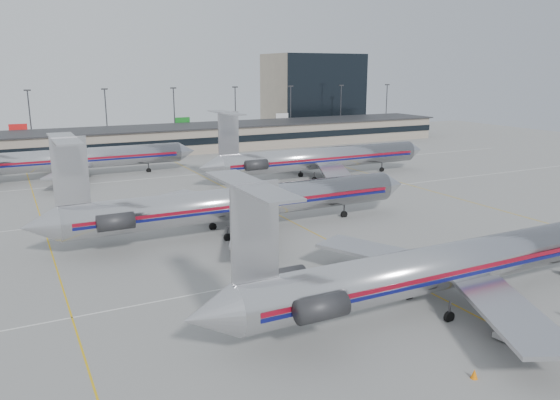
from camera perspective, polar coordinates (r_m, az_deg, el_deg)
ground at (r=52.29m, az=15.82°, el=-9.49°), size 260.00×260.00×0.00m
apron_markings at (r=59.42m, az=9.27°, el=-6.32°), size 160.00×0.15×0.02m
terminal at (r=137.97m, az=-12.84°, el=6.15°), size 162.00×17.00×6.25m
light_mast_row at (r=151.01m, az=-14.30°, el=8.75°), size 163.60×0.40×15.28m
distant_building at (r=188.91m, az=3.43°, el=11.19°), size 30.00×20.00×25.00m
jet_foreground at (r=49.17m, az=17.27°, el=-6.46°), size 48.69×28.67×12.74m
jet_second_row at (r=67.90m, az=-4.65°, el=-0.30°), size 50.50×29.74×13.22m
jet_third_row at (r=102.55m, az=3.96°, el=4.40°), size 48.23×29.66×13.19m
jet_back_row at (r=109.15m, az=-21.15°, el=4.02°), size 46.95×28.88×12.84m
belt_loader at (r=46.53m, az=23.12°, el=-12.34°), size 3.94×1.65×2.03m
cone_left at (r=40.02m, az=19.64°, el=-16.74°), size 0.54×0.54×0.66m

